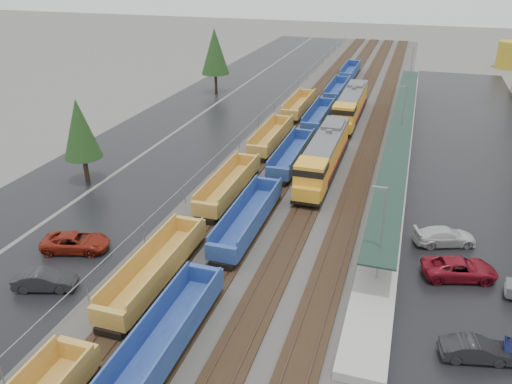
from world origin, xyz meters
TOP-DOWN VIEW (x-y plane):
  - ballast_strip at (0.00, 60.00)m, footprint 20.00×160.00m
  - trackbed at (-0.00, 60.00)m, footprint 14.60×160.00m
  - west_parking_lot at (-15.00, 60.00)m, footprint 10.00×160.00m
  - west_road at (-25.00, 60.00)m, footprint 9.00×160.00m
  - east_commuter_lot at (19.00, 50.00)m, footprint 16.00×100.00m
  - station_platform at (9.50, 50.01)m, footprint 3.00×80.00m
  - chainlink_fence at (-9.50, 58.44)m, footprint 0.08×160.04m
  - tree_west_near at (-22.00, 30.00)m, footprint 3.96×3.96m
  - tree_west_far at (-23.00, 70.00)m, footprint 4.84×4.84m
  - locomotive_lead at (2.00, 38.83)m, footprint 2.92×19.23m
  - locomotive_trail at (2.00, 59.83)m, footprint 2.92×19.23m
  - well_string_yellow at (-6.00, 23.21)m, footprint 2.59×90.28m
  - well_string_blue at (-2.00, 41.05)m, footprint 2.58×110.22m
  - storage_tank at (29.31, 108.93)m, footprint 5.58×5.58m
  - parked_car_west_b at (-13.34, 12.36)m, footprint 2.83×4.71m
  - parked_car_west_c at (-14.45, 17.56)m, footprint 3.94×5.92m
  - parked_car_east_a at (15.88, 14.29)m, footprint 2.35×4.42m
  - parked_car_east_b at (15.35, 22.99)m, footprint 3.93×5.97m
  - parked_car_east_c at (14.42, 27.71)m, footprint 3.73×5.53m

SIDE VIEW (x-z plane):
  - west_parking_lot at x=-15.00m, z-range 0.00..0.02m
  - west_road at x=-25.00m, z-range 0.00..0.02m
  - east_commuter_lot at x=19.00m, z-range 0.00..0.02m
  - ballast_strip at x=0.00m, z-range 0.00..0.08m
  - trackbed at x=0.00m, z-range 0.05..0.27m
  - parked_car_east_a at x=15.88m, z-range 0.00..1.38m
  - parked_car_west_b at x=-13.34m, z-range 0.00..1.47m
  - station_platform at x=9.50m, z-range -3.27..4.73m
  - parked_car_east_c at x=14.42m, z-range 0.00..1.49m
  - parked_car_west_c at x=-14.45m, z-range 0.00..1.51m
  - parked_car_east_b at x=15.35m, z-range 0.00..1.53m
  - well_string_blue at x=-2.00m, z-range 0.00..2.29m
  - well_string_yellow at x=-6.00m, z-range 0.00..2.30m
  - chainlink_fence at x=-9.50m, z-range 0.60..2.62m
  - locomotive_lead at x=2.00m, z-range 0.15..4.51m
  - locomotive_trail at x=2.00m, z-range 0.15..4.51m
  - storage_tank at x=29.31m, z-range 0.00..5.58m
  - tree_west_near at x=-22.00m, z-range 1.32..10.32m
  - tree_west_far at x=-23.00m, z-range 1.62..12.62m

